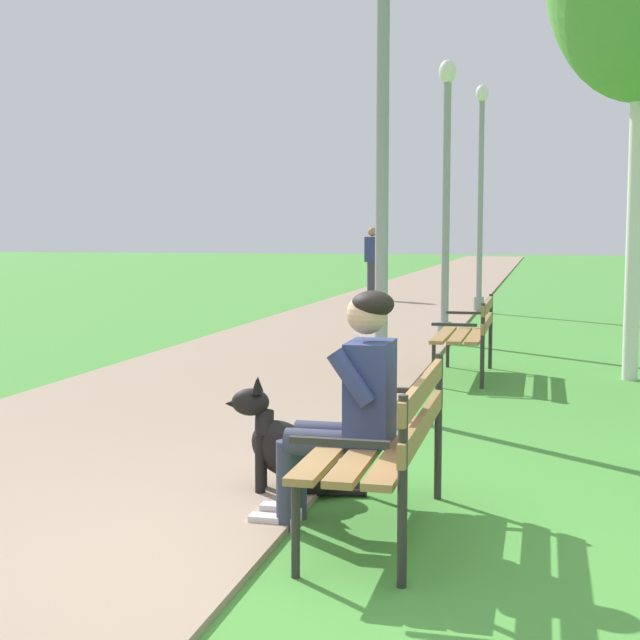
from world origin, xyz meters
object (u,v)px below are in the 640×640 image
object	(u,v)px
lamp_post_near	(382,166)
park_bench_mid	(470,330)
lamp_post_far	(480,196)
pedestrian_distant	(372,264)
lamp_post_mid	(446,198)
dog_black	(291,453)
park_bench_near	(388,436)
person_seated_on_near_bench	(350,400)

from	to	relation	value
lamp_post_near	park_bench_mid	bearing A→B (deg)	75.61
lamp_post_far	pedestrian_distant	xyz separation A→B (m)	(-2.52, 2.36, -1.39)
lamp_post_near	lamp_post_mid	world-z (taller)	lamp_post_near
park_bench_mid	lamp_post_far	xyz separation A→B (m)	(-0.46, 8.07, 1.72)
dog_black	pedestrian_distant	bearing A→B (deg)	98.72
park_bench_mid	pedestrian_distant	bearing A→B (deg)	105.96
park_bench_near	park_bench_mid	bearing A→B (deg)	90.02
dog_black	lamp_post_mid	bearing A→B (deg)	89.43
dog_black	lamp_post_far	bearing A→B (deg)	89.12
person_seated_on_near_bench	lamp_post_far	xyz separation A→B (m)	(-0.25, 13.30, 1.55)
person_seated_on_near_bench	lamp_post_far	bearing A→B (deg)	91.09
dog_black	lamp_post_mid	xyz separation A→B (m)	(0.08, 7.72, 1.75)
lamp_post_far	dog_black	bearing A→B (deg)	-90.88
park_bench_near	lamp_post_near	size ratio (longest dim) A/B	0.37
park_bench_near	person_seated_on_near_bench	distance (m)	0.27
dog_black	lamp_post_far	distance (m)	12.96
lamp_post_mid	pedestrian_distant	size ratio (longest dim) A/B	2.35
park_bench_mid	dog_black	bearing A→B (deg)	-97.88
person_seated_on_near_bench	pedestrian_distant	xyz separation A→B (m)	(-2.78, 15.66, 0.16)
dog_black	lamp_post_near	size ratio (longest dim) A/B	0.20
person_seated_on_near_bench	dog_black	distance (m)	0.79
dog_black	park_bench_mid	bearing A→B (deg)	82.12
park_bench_near	person_seated_on_near_bench	xyz separation A→B (m)	(-0.21, 0.04, 0.17)
person_seated_on_near_bench	dog_black	size ratio (longest dim) A/B	1.51
lamp_post_near	lamp_post_mid	bearing A→B (deg)	90.13
park_bench_mid	lamp_post_mid	bearing A→B (deg)	100.99
lamp_post_mid	park_bench_mid	bearing A→B (deg)	-79.01
lamp_post_mid	pedestrian_distant	distance (m)	7.91
lamp_post_mid	lamp_post_far	distance (m)	5.09
lamp_post_near	lamp_post_mid	xyz separation A→B (m)	(-0.01, 5.19, -0.08)
park_bench_near	lamp_post_far	xyz separation A→B (m)	(-0.46, 13.34, 1.72)
person_seated_on_near_bench	pedestrian_distant	bearing A→B (deg)	100.06
lamp_post_near	lamp_post_mid	size ratio (longest dim) A/B	1.04
dog_black	lamp_post_mid	size ratio (longest dim) A/B	0.21
person_seated_on_near_bench	lamp_post_near	bearing A→B (deg)	96.85
lamp_post_far	park_bench_mid	bearing A→B (deg)	-86.75
lamp_post_mid	lamp_post_far	world-z (taller)	lamp_post_far
person_seated_on_near_bench	park_bench_mid	bearing A→B (deg)	87.75
park_bench_mid	person_seated_on_near_bench	world-z (taller)	person_seated_on_near_bench
park_bench_mid	pedestrian_distant	xyz separation A→B (m)	(-2.98, 10.43, 0.33)
park_bench_mid	lamp_post_near	size ratio (longest dim) A/B	0.37
park_bench_mid	dog_black	xyz separation A→B (m)	(-0.66, -4.74, -0.25)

